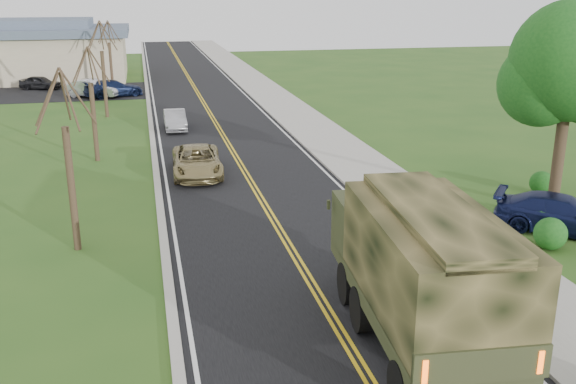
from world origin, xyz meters
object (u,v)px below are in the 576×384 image
object	(u,v)px
suv_champagne	(197,161)
sedan_silver	(175,120)
pickup_navy	(562,214)
military_truck	(420,263)

from	to	relation	value
suv_champagne	sedan_silver	bearing A→B (deg)	94.60
pickup_navy	sedan_silver	bearing A→B (deg)	69.74
military_truck	sedan_silver	distance (m)	27.37
military_truck	suv_champagne	distance (m)	16.90
military_truck	pickup_navy	xyz separation A→B (m)	(8.22, 6.02, -1.50)
suv_champagne	sedan_silver	xyz separation A→B (m)	(-0.42, 10.60, -0.06)
suv_champagne	sedan_silver	world-z (taller)	suv_champagne
military_truck	suv_champagne	bearing A→B (deg)	107.94
military_truck	suv_champagne	world-z (taller)	military_truck
suv_champagne	pickup_navy	xyz separation A→B (m)	(12.10, -10.36, 0.00)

